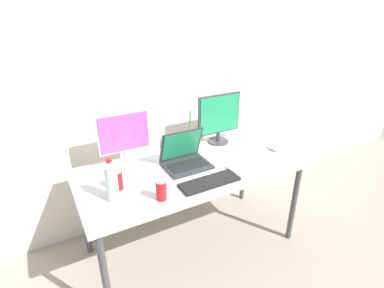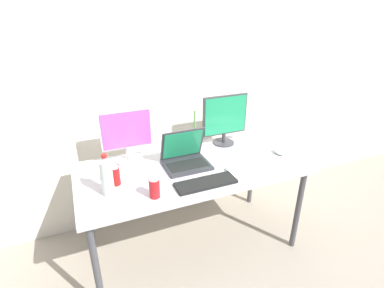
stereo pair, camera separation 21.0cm
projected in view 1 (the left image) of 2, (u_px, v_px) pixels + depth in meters
ground_plane at (192, 244)px, 2.49m from camera, size 16.00×16.00×0.00m
wall_back at (157, 74)px, 2.41m from camera, size 7.00×0.08×2.60m
work_desk at (192, 174)px, 2.21m from camera, size 1.64×0.77×0.74m
monitor_left at (124, 138)px, 2.12m from camera, size 0.37×0.20×0.40m
monitor_center at (219, 117)px, 2.47m from camera, size 0.39×0.18×0.42m
laptop_silver at (185, 157)px, 2.18m from camera, size 0.32×0.26×0.26m
keyboard_main at (255, 165)px, 2.18m from camera, size 0.42×0.16×0.02m
keyboard_aux at (210, 182)px, 1.97m from camera, size 0.41×0.14×0.02m
mouse_by_keyboard at (273, 148)px, 2.42m from camera, size 0.06×0.11×0.04m
water_bottle at (111, 181)px, 1.76m from camera, size 0.07×0.07×0.28m
soda_can_near_keyboard at (161, 190)px, 1.79m from camera, size 0.07×0.07×0.13m
soda_can_by_laptop at (118, 180)px, 1.89m from camera, size 0.07×0.07×0.13m
bamboo_vase at (190, 139)px, 2.44m from camera, size 0.07×0.07×0.32m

